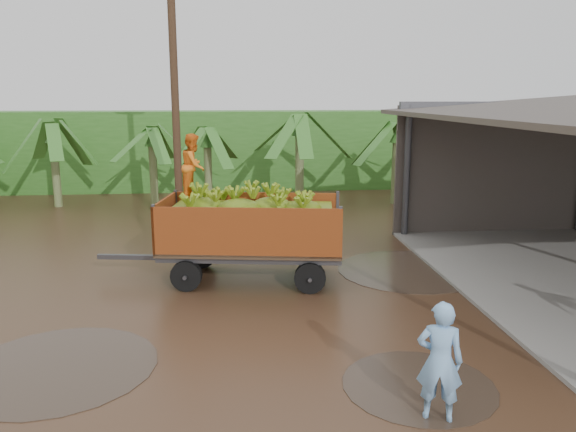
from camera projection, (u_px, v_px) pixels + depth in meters
name	position (u px, v px, depth m)	size (l,w,h in m)	color
ground	(233.00, 310.00, 11.40)	(100.00, 100.00, 0.00)	black
hedge_north	(190.00, 150.00, 26.42)	(22.00, 3.00, 3.60)	#2D661E
banana_trailer	(250.00, 227.00, 13.07)	(5.88, 2.61, 3.42)	#AF4A19
man_blue	(440.00, 361.00, 7.40)	(0.61, 0.40, 1.67)	#7EB1E6
utility_pole	(176.00, 108.00, 17.22)	(1.20, 0.24, 7.70)	#47301E
banana_plants	(20.00, 183.00, 16.07)	(24.60, 20.51, 4.33)	#2D661E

